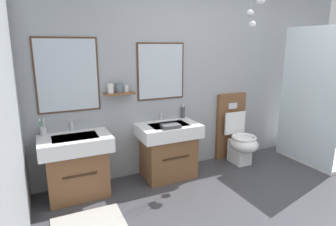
{
  "coord_description": "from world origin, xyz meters",
  "views": [
    {
      "loc": [
        -2.11,
        -1.68,
        1.7
      ],
      "look_at": [
        -0.7,
        1.36,
        0.89
      ],
      "focal_mm": 30.05,
      "sensor_mm": 36.0,
      "label": 1
    }
  ],
  "objects": [
    {
      "name": "wall_back",
      "position": [
        -0.02,
        1.74,
        1.34
      ],
      "size": [
        4.87,
        0.59,
        2.68
      ],
      "color": "#999EA3",
      "rests_on": "ground"
    },
    {
      "name": "toothbrush_cup",
      "position": [
        -2.11,
        1.64,
        0.77
      ],
      "size": [
        0.07,
        0.07,
        0.2
      ],
      "color": "silver",
      "rests_on": "vanity_sink_left"
    },
    {
      "name": "soap_dispenser",
      "position": [
        -0.34,
        1.65,
        0.8
      ],
      "size": [
        0.06,
        0.06,
        0.19
      ],
      "color": "#4C4C51",
      "rests_on": "vanity_sink_right"
    },
    {
      "name": "vanity_sink_left",
      "position": [
        -1.8,
        1.45,
        0.38
      ],
      "size": [
        0.78,
        0.53,
        0.72
      ],
      "color": "brown",
      "rests_on": "ground"
    },
    {
      "name": "bath_mat",
      "position": [
        -1.8,
        0.84,
        0.01
      ],
      "size": [
        0.68,
        0.44,
        0.01
      ],
      "primitive_type": "cube",
      "color": "#9E9993",
      "rests_on": "ground"
    },
    {
      "name": "toilet",
      "position": [
        0.48,
        1.48,
        0.38
      ],
      "size": [
        0.48,
        0.62,
        1.0
      ],
      "color": "brown",
      "rests_on": "ground"
    },
    {
      "name": "vanity_sink_right",
      "position": [
        -0.66,
        1.45,
        0.38
      ],
      "size": [
        0.78,
        0.53,
        0.72
      ],
      "color": "brown",
      "rests_on": "ground"
    },
    {
      "name": "tap_on_left_sink",
      "position": [
        -1.8,
        1.65,
        0.79
      ],
      "size": [
        0.03,
        0.13,
        0.11
      ],
      "color": "silver",
      "rests_on": "vanity_sink_left"
    },
    {
      "name": "folded_hand_towel",
      "position": [
        -0.7,
        1.29,
        0.74
      ],
      "size": [
        0.22,
        0.16,
        0.04
      ],
      "primitive_type": "cube",
      "color": "#47474C",
      "rests_on": "vanity_sink_right"
    },
    {
      "name": "tap_on_right_sink",
      "position": [
        -0.66,
        1.65,
        0.79
      ],
      "size": [
        0.03,
        0.13,
        0.11
      ],
      "color": "silver",
      "rests_on": "vanity_sink_right"
    },
    {
      "name": "shower_tray",
      "position": [
        1.59,
        1.0,
        0.41
      ],
      "size": [
        0.94,
        0.97,
        1.95
      ],
      "color": "white",
      "rests_on": "ground"
    }
  ]
}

